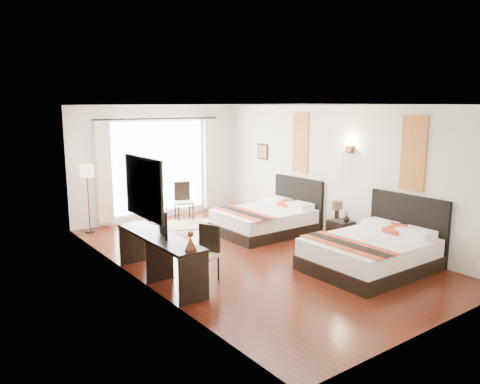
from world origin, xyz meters
TOP-DOWN VIEW (x-y plane):
  - floor at (0.00, 0.00)m, footprint 4.50×7.50m
  - ceiling at (0.00, 0.00)m, footprint 4.50×7.50m
  - wall_headboard at (2.25, 0.00)m, footprint 0.01×7.50m
  - wall_desk at (-2.25, 0.00)m, footprint 0.01×7.50m
  - wall_window at (0.00, 3.75)m, footprint 4.50×0.01m
  - wall_entry at (0.00, -3.75)m, footprint 4.50×0.01m
  - window_glass at (0.00, 3.73)m, footprint 2.40×0.02m
  - sheer_curtain at (0.00, 3.67)m, footprint 2.30×0.02m
  - drape_left at (-1.45, 3.63)m, footprint 0.35×0.14m
  - drape_right at (1.45, 3.63)m, footprint 0.35×0.14m
  - art_panel_near at (2.23, -1.88)m, footprint 0.03×0.50m
  - art_panel_far at (2.23, 1.04)m, footprint 0.03×0.50m
  - wall_sconce at (2.19, -0.45)m, footprint 0.10×0.14m
  - mirror_frame at (-2.22, -0.21)m, footprint 0.04×1.25m
  - mirror_glass at (-2.19, -0.21)m, footprint 0.01×1.12m
  - bed_near at (1.24, -1.88)m, footprint 2.13×1.66m
  - bed_far at (1.28, 1.04)m, footprint 2.06×1.60m
  - nightstand at (2.01, -0.45)m, footprint 0.38×0.47m
  - table_lamp at (1.97, -0.36)m, footprint 0.22×0.22m
  - vase at (2.05, -0.56)m, footprint 0.16×0.16m
  - console_desk at (-1.99, -0.21)m, footprint 0.50×2.20m
  - television at (-1.97, -0.16)m, footprint 0.36×0.76m
  - bronze_figurine at (-1.99, -1.21)m, footprint 0.17×0.17m
  - desk_chair at (-1.40, -0.61)m, footprint 0.55×0.55m
  - floor_lamp at (-1.91, 3.40)m, footprint 0.31×0.31m
  - side_table at (-0.53, 3.24)m, footprint 0.49×0.49m
  - fruit_bowl at (-0.56, 3.21)m, footprint 0.30×0.30m
  - window_chair at (0.39, 3.22)m, footprint 0.53×0.53m
  - jute_rug at (0.17, 2.69)m, footprint 1.63×1.38m

SIDE VIEW (x-z plane):
  - floor at x=0.00m, z-range -0.01..0.00m
  - jute_rug at x=0.17m, z-range 0.00..0.01m
  - nightstand at x=2.01m, z-range 0.00..0.46m
  - desk_chair at x=-1.40m, z-range -0.17..0.72m
  - window_chair at x=0.39m, z-range -0.18..0.74m
  - side_table at x=-0.53m, z-range 0.00..0.57m
  - bed_far at x=1.28m, z-range -0.28..0.88m
  - bed_near at x=1.24m, z-range -0.29..0.91m
  - console_desk at x=-1.99m, z-range 0.00..0.76m
  - vase at x=2.05m, z-range 0.50..0.64m
  - fruit_bowl at x=-0.56m, z-range 0.57..0.62m
  - table_lamp at x=1.97m, z-range 0.56..0.92m
  - bronze_figurine at x=-1.99m, z-range 0.76..1.01m
  - television at x=-1.97m, z-range 0.75..1.20m
  - floor_lamp at x=-1.91m, z-range 0.52..2.04m
  - drape_left at x=-1.45m, z-range 0.10..2.46m
  - drape_right at x=1.45m, z-range 0.10..2.46m
  - sheer_curtain at x=0.00m, z-range 0.25..2.35m
  - window_glass at x=0.00m, z-range 0.20..2.40m
  - wall_headboard at x=2.25m, z-range 0.00..2.80m
  - wall_desk at x=-2.25m, z-range 0.00..2.80m
  - wall_window at x=0.00m, z-range 0.00..2.80m
  - wall_entry at x=0.00m, z-range 0.00..2.80m
  - mirror_frame at x=-2.22m, z-range 1.08..2.02m
  - mirror_glass at x=-2.19m, z-range 1.14..1.96m
  - wall_sconce at x=2.19m, z-range 1.85..1.99m
  - art_panel_near at x=2.23m, z-range 1.27..2.62m
  - art_panel_far at x=2.23m, z-range 1.27..2.62m
  - ceiling at x=0.00m, z-range 2.78..2.80m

